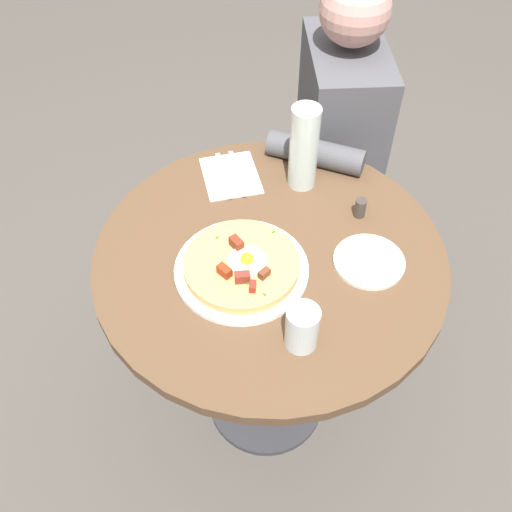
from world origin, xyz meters
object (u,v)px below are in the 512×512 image
pizza_plate (242,269)px  bread_plate (369,261)px  person_seated (334,168)px  pepper_shaker (360,208)px  water_glass (302,328)px  salt_shaker (348,160)px  dining_table (269,298)px  knife (237,173)px  breakfast_pizza (242,264)px  fork (224,175)px  water_bottle (304,148)px

pizza_plate → bread_plate: bearing=91.6°
person_seated → pepper_shaker: 0.53m
water_glass → salt_shaker: bearing=161.3°
dining_table → pepper_shaker: (-0.11, 0.23, 0.20)m
salt_shaker → knife: bearing=-87.9°
breakfast_pizza → fork: size_ratio=1.44×
bread_plate → fork: (-0.31, -0.32, 0.00)m
pizza_plate → fork: (-0.32, -0.03, 0.00)m
person_seated → bread_plate: bearing=-3.2°
dining_table → water_glass: 0.34m
bread_plate → knife: 0.43m
dining_table → pizza_plate: size_ratio=2.72×
water_glass → salt_shaker: 0.56m
water_glass → pepper_shaker: water_glass is taller
bread_plate → knife: (-0.32, -0.29, 0.00)m
bread_plate → fork: 0.45m
bread_plate → pepper_shaker: pepper_shaker is taller
bread_plate → water_glass: (0.20, -0.18, 0.05)m
dining_table → pepper_shaker: pepper_shaker is taller
knife → pepper_shaker: (0.16, 0.29, 0.02)m
dining_table → salt_shaker: bearing=141.8°
dining_table → water_bottle: water_bottle is taller
dining_table → water_glass: bearing=10.4°
person_seated → fork: (0.30, -0.36, 0.25)m
salt_shaker → pepper_shaker: bearing=0.8°
knife → water_bottle: water_bottle is taller
pepper_shaker → breakfast_pizza: bearing=-61.1°
breakfast_pizza → water_bottle: size_ratio=1.15×
bread_plate → water_glass: 0.27m
pizza_plate → water_glass: bearing=30.3°
salt_shaker → fork: bearing=-87.0°
salt_shaker → dining_table: bearing=-38.2°
knife → salt_shaker: size_ratio=3.19×
breakfast_pizza → dining_table: bearing=127.9°
dining_table → person_seated: person_seated is taller
person_seated → fork: person_seated is taller
knife → person_seated: bearing=122.4°
dining_table → water_bottle: bearing=157.5°
dining_table → fork: fork is taller
water_bottle → pepper_shaker: bearing=45.6°
fork → pepper_shaker: bearing=54.3°
person_seated → knife: person_seated is taller
water_glass → water_bottle: water_bottle is taller
fork → knife: same height
bread_plate → water_glass: bearing=-41.5°
pizza_plate → dining_table: bearing=127.2°
pizza_plate → water_bottle: water_bottle is taller
pizza_plate → pepper_shaker: (-0.16, 0.30, 0.02)m
pizza_plate → person_seated: bearing=152.3°
dining_table → bread_plate: bread_plate is taller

